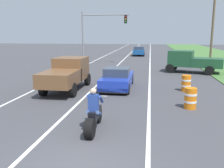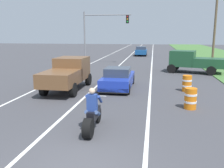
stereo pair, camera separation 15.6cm
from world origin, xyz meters
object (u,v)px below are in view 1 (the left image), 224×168
Objects in this scene: motorcycle_with_rider at (94,116)px; pickup_truck_left_lane_brown at (67,73)px; sports_car_blue at (117,79)px; distant_car_far_ahead at (139,51)px; construction_barrel_mid at (186,83)px; traffic_light_mast_near at (97,29)px; construction_barrel_nearest at (190,98)px; pickup_truck_right_shoulder_dark_green at (191,61)px.

pickup_truck_left_lane_brown reaches higher than motorcycle_with_rider.
sports_car_blue is 3.24m from pickup_truck_left_lane_brown.
distant_car_far_ahead is (3.31, 26.00, -0.33)m from pickup_truck_left_lane_brown.
construction_barrel_mid is at bearing -80.90° from distant_car_far_ahead.
traffic_light_mast_near reaches higher than distant_car_far_ahead.
construction_barrel_nearest is (8.08, -17.04, -3.55)m from traffic_light_mast_near.
sports_car_blue is at bearing 135.60° from construction_barrel_nearest.
motorcycle_with_rider is 2.21× the size of construction_barrel_mid.
traffic_light_mast_near reaches higher than sports_car_blue.
pickup_truck_right_shoulder_dark_green is 5.14× the size of construction_barrel_mid.
distant_car_far_ahead is at bearing 89.39° from sports_car_blue.
distant_car_far_ahead is (0.26, 24.99, 0.14)m from sports_car_blue.
construction_barrel_nearest is at bearing -98.79° from pickup_truck_right_shoulder_dark_green.
motorcycle_with_rider is 15.97m from pickup_truck_right_shoulder_dark_green.
pickup_truck_right_shoulder_dark_green is (5.66, 14.93, 0.51)m from motorcycle_with_rider.
construction_barrel_mid is at bearing 85.36° from construction_barrel_nearest.
motorcycle_with_rider reaches higher than distant_car_far_ahead.
construction_barrel_mid is (0.30, 3.71, 0.00)m from construction_barrel_nearest.
distant_car_far_ahead reaches higher than sports_car_blue.
distant_car_far_ahead reaches higher than construction_barrel_nearest.
traffic_light_mast_near is at bearing 150.52° from pickup_truck_right_shoulder_dark_green.
construction_barrel_nearest is at bearing 41.66° from motorcycle_with_rider.
sports_car_blue is 1.08× the size of distant_car_far_ahead.
motorcycle_with_rider is at bearing -89.13° from sports_car_blue.
distant_car_far_ahead is (-3.74, 28.90, 0.27)m from construction_barrel_nearest.
pickup_truck_left_lane_brown reaches higher than sports_car_blue.
construction_barrel_mid is at bearing -2.77° from sports_car_blue.
sports_car_blue is at bearing -90.61° from distant_car_far_ahead.
sports_car_blue is 24.99m from distant_car_far_ahead.
motorcycle_with_rider reaches higher than construction_barrel_mid.
sports_car_blue is 0.84× the size of pickup_truck_right_shoulder_dark_green.
pickup_truck_left_lane_brown is 26.21m from distant_car_far_ahead.
motorcycle_with_rider is 2.21× the size of construction_barrel_nearest.
traffic_light_mast_near is at bearing -110.08° from distant_car_far_ahead.
motorcycle_with_rider is 8.30m from construction_barrel_mid.
construction_barrel_nearest is at bearing -44.40° from sports_car_blue.
distant_car_far_ahead is at bearing 89.73° from motorcycle_with_rider.
traffic_light_mast_near is 16.14m from construction_barrel_mid.
pickup_truck_left_lane_brown is 0.80× the size of traffic_light_mast_near.
distant_car_far_ahead is (-4.04, 25.19, 0.27)m from construction_barrel_mid.
traffic_light_mast_near is at bearing 94.18° from pickup_truck_left_lane_brown.
construction_barrel_mid is 0.25× the size of distant_car_far_ahead.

